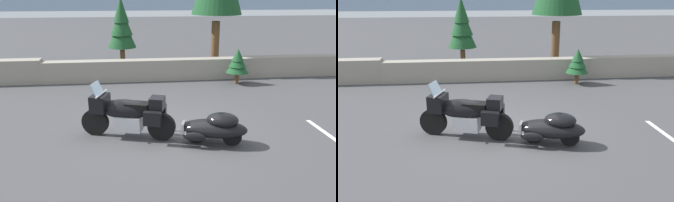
# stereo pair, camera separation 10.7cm
# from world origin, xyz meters

# --- Properties ---
(ground_plane) EXTENTS (80.00, 80.00, 0.00)m
(ground_plane) POSITION_xyz_m (0.00, 0.00, 0.00)
(ground_plane) COLOR #424244
(stone_guard_wall) EXTENTS (24.00, 0.63, 0.92)m
(stone_guard_wall) POSITION_xyz_m (-0.33, 5.31, 0.43)
(stone_guard_wall) COLOR gray
(stone_guard_wall) RESTS_ON ground
(touring_motorcycle) EXTENTS (2.25, 1.15, 1.33)m
(touring_motorcycle) POSITION_xyz_m (-0.79, -0.24, 0.62)
(touring_motorcycle) COLOR black
(touring_motorcycle) RESTS_ON ground
(car_shaped_trailer) EXTENTS (2.21, 1.12, 0.76)m
(car_shaped_trailer) POSITION_xyz_m (1.19, -0.85, 0.41)
(car_shaped_trailer) COLOR black
(car_shaped_trailer) RESTS_ON ground
(pine_tree_secondary) EXTENTS (1.22, 1.22, 3.18)m
(pine_tree_secondary) POSITION_xyz_m (-0.94, 7.04, 1.99)
(pine_tree_secondary) COLOR brown
(pine_tree_secondary) RESTS_ON ground
(pine_sapling_near) EXTENTS (0.84, 0.84, 1.34)m
(pine_sapling_near) POSITION_xyz_m (3.36, 4.31, 0.83)
(pine_sapling_near) COLOR brown
(pine_sapling_near) RESTS_ON ground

